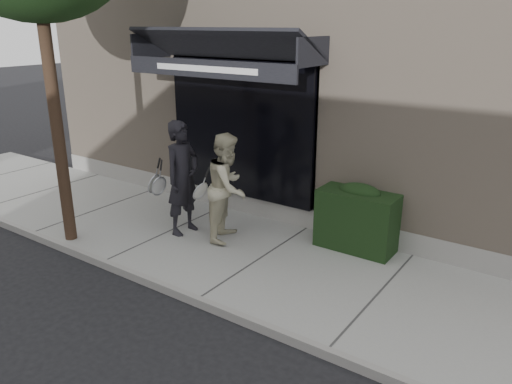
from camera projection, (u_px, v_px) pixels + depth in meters
The scene contains 7 objects.
ground at pixel (261, 264), 8.16m from camera, with size 80.00×80.00×0.00m, color black.
sidewalk at pixel (261, 261), 8.14m from camera, with size 20.00×3.00×0.12m, color gray.
curb at pixel (199, 301), 6.94m from camera, with size 20.00×0.10×0.14m, color gray.
building_facade at pixel (386, 70), 11.13m from camera, with size 14.30×8.04×5.64m.
hedge at pixel (358, 218), 8.32m from camera, with size 1.30×0.70×1.14m.
pedestrian_front at pixel (182, 178), 8.80m from camera, with size 0.73×0.86×2.05m.
pedestrian_back at pixel (228, 187), 8.58m from camera, with size 0.97×1.10×1.89m.
Camera 1 is at (4.13, -6.07, 3.75)m, focal length 35.00 mm.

